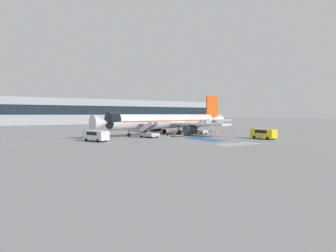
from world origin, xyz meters
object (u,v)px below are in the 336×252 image
boarding_stairs_forward (149,133)px  traffic_cone_0 (216,132)px  service_van_1 (96,135)px  ground_crew_0 (177,131)px  service_van_0 (264,133)px  airliner (169,121)px  traffic_cone_1 (234,133)px  fuel_tanker (148,124)px  baggage_cart (177,136)px  boarding_stairs_aft (198,130)px  terminal_building (112,112)px  ground_crew_1 (167,132)px

boarding_stairs_forward → traffic_cone_0: bearing=-7.0°
service_van_1 → ground_crew_0: (21.11, 4.55, -0.30)m
service_van_0 → airliner: bearing=110.2°
traffic_cone_1 → airliner: bearing=157.7°
fuel_tanker → service_van_1: fuel_tanker is taller
service_van_0 → traffic_cone_0: service_van_0 is taller
boarding_stairs_forward → baggage_cart: boarding_stairs_forward is taller
fuel_tanker → airliner: bearing=-102.9°
ground_crew_0 → boarding_stairs_aft: bearing=92.5°
ground_crew_0 → traffic_cone_0: (11.58, -0.84, -0.60)m
airliner → baggage_cart: 8.43m
fuel_tanker → ground_crew_0: bearing=-100.8°
fuel_tanker → ground_crew_0: 26.93m
airliner → service_van_0: 23.71m
airliner → traffic_cone_1: bearing=-122.5°
traffic_cone_1 → terminal_building: (-2.13, 94.22, 6.43)m
ground_crew_1 → traffic_cone_0: size_ratio=2.60×
service_van_0 → service_van_1: size_ratio=0.92×
airliner → ground_crew_0: (0.12, -3.99, -2.37)m
traffic_cone_1 → terminal_building: 94.47m
airliner → boarding_stairs_forward: 10.73m
terminal_building → ground_crew_1: bearing=-100.6°
boarding_stairs_forward → service_van_0: boarding_stairs_forward is taller
ground_crew_0 → terminal_building: size_ratio=0.01×
boarding_stairs_aft → traffic_cone_0: 4.85m
boarding_stairs_forward → ground_crew_1: (5.55, 1.37, -0.01)m
ground_crew_1 → airliner: bearing=74.5°
airliner → traffic_cone_1: (16.31, -6.68, -3.02)m
boarding_stairs_aft → baggage_cart: bearing=-164.9°
boarding_stairs_forward → service_van_0: (18.78, -15.35, 0.29)m
service_van_0 → traffic_cone_0: size_ratio=8.17×
fuel_tanker → ground_crew_1: size_ratio=5.27×
boarding_stairs_forward → boarding_stairs_aft: bearing=0.0°
airliner → traffic_cone_0: 13.00m
baggage_cart → ground_crew_1: bearing=-163.2°
terminal_building → traffic_cone_1: bearing=-88.7°
service_van_1 → ground_crew_0: size_ratio=3.54×
baggage_cart → terminal_building: size_ratio=0.02×
fuel_tanker → baggage_cart: 30.93m
fuel_tanker → ground_crew_0: fuel_tanker is taller
airliner → fuel_tanker: airliner is taller
boarding_stairs_forward → terminal_building: terminal_building is taller
service_van_0 → ground_crew_0: service_van_0 is taller
service_van_0 → baggage_cart: bearing=126.6°
ground_crew_0 → ground_crew_1: ground_crew_1 is taller
ground_crew_0 → terminal_building: 92.79m
ground_crew_1 → ground_crew_0: bearing=28.9°
traffic_cone_1 → terminal_building: terminal_building is taller
ground_crew_0 → baggage_cart: bearing=-37.4°
airliner → boarding_stairs_forward: (-8.61, -5.97, -2.33)m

